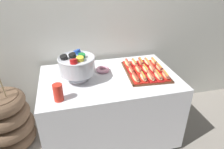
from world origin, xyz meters
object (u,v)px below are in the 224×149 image
object	(u,v)px
floor_vase	(6,121)
hot_dog_13	(147,62)
hot_dog_3	(158,76)
hot_dog_1	(143,77)
hot_dog_9	(159,68)
serving_tray	(145,72)
hot_dog_0	(136,78)
hot_dog_10	(128,64)
hot_dog_11	(134,63)
buffet_table	(109,105)
hot_dog_4	(165,75)
donut	(103,70)
hot_dog_8	(152,68)
hot_dog_12	(141,62)
hot_dog_14	(154,62)
punch_bowl	(77,65)
hot_dog_7	(146,69)
hot_dog_6	(139,70)
hot_dog_2	(151,77)
cup_stack	(58,93)
hot_dog_5	(131,71)

from	to	relation	value
floor_vase	hot_dog_13	world-z (taller)	floor_vase
hot_dog_3	hot_dog_13	xyz separation A→B (m)	(0.03, 0.33, -0.01)
hot_dog_1	hot_dog_9	distance (m)	0.28
hot_dog_1	hot_dog_9	world-z (taller)	hot_dog_9
serving_tray	hot_dog_13	world-z (taller)	hot_dog_13
hot_dog_0	hot_dog_10	xyz separation A→B (m)	(0.03, 0.33, 0.00)
hot_dog_13	hot_dog_11	bearing A→B (deg)	175.44
buffet_table	hot_dog_4	distance (m)	0.68
donut	floor_vase	bearing A→B (deg)	179.93
hot_dog_8	hot_dog_12	xyz separation A→B (m)	(-0.06, 0.17, 0.00)
hot_dog_9	hot_dog_4	bearing A→B (deg)	-94.56
hot_dog_12	hot_dog_14	world-z (taller)	hot_dog_12
floor_vase	hot_dog_9	distance (m)	1.70
floor_vase	punch_bowl	size ratio (longest dim) A/B	3.46
hot_dog_3	hot_dog_7	bearing A→B (deg)	109.89
hot_dog_0	hot_dog_4	world-z (taller)	hot_dog_4
floor_vase	punch_bowl	bearing A→B (deg)	-9.78
hot_dog_4	hot_dog_6	world-z (taller)	same
hot_dog_2	hot_dog_11	bearing A→B (deg)	98.25
serving_tray	hot_dog_11	distance (m)	0.18
hot_dog_6	hot_dog_11	world-z (taller)	hot_dog_6
hot_dog_13	cup_stack	world-z (taller)	cup_stack
serving_tray	hot_dog_12	xyz separation A→B (m)	(0.01, 0.16, 0.03)
hot_dog_4	hot_dog_11	xyz separation A→B (m)	(-0.20, 0.35, -0.00)
hot_dog_13	hot_dog_14	distance (m)	0.08
hot_dog_0	hot_dog_1	bearing A→B (deg)	-4.56
buffet_table	hot_dog_13	xyz separation A→B (m)	(0.48, 0.16, 0.39)
hot_dog_8	hot_dog_10	size ratio (longest dim) A/B	0.99
hot_dog_7	hot_dog_1	bearing A→B (deg)	-119.00
serving_tray	hot_dog_11	xyz separation A→B (m)	(-0.06, 0.17, 0.03)
floor_vase	hot_dog_1	size ratio (longest dim) A/B	6.92
hot_dog_7	hot_dog_12	world-z (taller)	hot_dog_12
hot_dog_11	serving_tray	bearing A→B (deg)	-70.11
hot_dog_1	hot_dog_4	distance (m)	0.23
hot_dog_10	hot_dog_0	bearing A→B (deg)	-94.56
buffet_table	floor_vase	xyz separation A→B (m)	(-1.09, 0.13, -0.10)
hot_dog_1	hot_dog_2	size ratio (longest dim) A/B	0.95
hot_dog_2	hot_dog_7	bearing A→B (deg)	85.44
hot_dog_4	hot_dog_10	world-z (taller)	hot_dog_4
hot_dog_1	cup_stack	bearing A→B (deg)	-170.47
hot_dog_12	donut	xyz separation A→B (m)	(-0.44, -0.04, -0.02)
hot_dog_1	hot_dog_5	bearing A→B (deg)	109.89
hot_dog_13	hot_dog_6	bearing A→B (deg)	-136.83
hot_dog_2	hot_dog_11	distance (m)	0.34
hot_dog_7	hot_dog_10	bearing A→B (deg)	127.72
hot_dog_2	cup_stack	world-z (taller)	cup_stack
hot_dog_10	hot_dog_11	xyz separation A→B (m)	(0.07, -0.01, 0.00)
hot_dog_1	hot_dog_13	size ratio (longest dim) A/B	0.98
serving_tray	donut	size ratio (longest dim) A/B	3.91
hot_dog_0	hot_dog_8	bearing A→B (deg)	31.70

